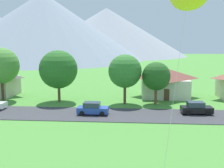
% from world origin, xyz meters
% --- Properties ---
extents(road_strip, '(160.00, 7.12, 0.08)m').
position_xyz_m(road_strip, '(0.00, 31.46, 0.04)').
color(road_strip, '#38383D').
rests_on(road_strip, ground).
extents(mountain_far_east_ridge, '(99.40, 99.40, 33.26)m').
position_xyz_m(mountain_far_east_ridge, '(-43.52, 132.62, 16.63)').
color(mountain_far_east_ridge, gray).
rests_on(mountain_far_east_ridge, ground).
extents(mountain_east_ridge, '(102.67, 102.67, 30.30)m').
position_xyz_m(mountain_east_ridge, '(-16.06, 175.84, 15.15)').
color(mountain_east_ridge, '#8E939E').
rests_on(mountain_east_ridge, ground).
extents(house_right_center, '(8.79, 8.30, 5.15)m').
position_xyz_m(house_right_center, '(7.15, 44.88, 2.67)').
color(house_right_center, beige).
rests_on(house_right_center, ground).
extents(tree_near_left, '(5.27, 5.27, 7.91)m').
position_xyz_m(tree_near_left, '(0.20, 38.14, 5.26)').
color(tree_near_left, brown).
rests_on(tree_near_left, ground).
extents(tree_left_of_center, '(4.49, 4.49, 6.74)m').
position_xyz_m(tree_left_of_center, '(5.11, 38.40, 4.47)').
color(tree_left_of_center, brown).
rests_on(tree_left_of_center, ground).
extents(tree_right_of_center, '(5.99, 5.99, 8.91)m').
position_xyz_m(tree_right_of_center, '(-20.42, 39.14, 5.90)').
color(tree_right_of_center, '#4C3823').
rests_on(tree_right_of_center, ground).
extents(tree_near_right, '(6.24, 6.24, 8.51)m').
position_xyz_m(tree_near_right, '(-10.66, 38.88, 5.38)').
color(tree_near_right, brown).
rests_on(tree_near_right, ground).
extents(parked_car_black_mid_east, '(4.27, 2.22, 1.68)m').
position_xyz_m(parked_car_black_mid_east, '(10.21, 32.66, 0.87)').
color(parked_car_black_mid_east, black).
rests_on(parked_car_black_mid_east, road_strip).
extents(parked_car_blue_east_end, '(4.23, 2.14, 1.68)m').
position_xyz_m(parked_car_blue_east_end, '(-3.98, 31.34, 0.87)').
color(parked_car_blue_east_end, '#2847A8').
rests_on(parked_car_blue_east_end, road_strip).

